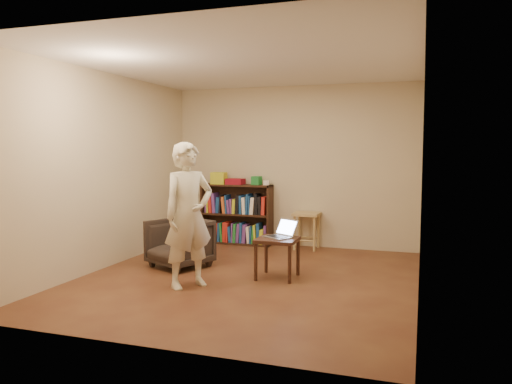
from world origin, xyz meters
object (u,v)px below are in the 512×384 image
(bookshelf, at_px, (237,218))
(side_table, at_px, (277,245))
(stool, at_px, (307,220))
(laptop, at_px, (281,233))
(armchair, at_px, (180,243))
(person, at_px, (189,215))

(bookshelf, xyz_separation_m, side_table, (1.26, -1.94, -0.03))
(stool, distance_m, side_table, 1.87)
(stool, bearing_deg, laptop, -87.24)
(armchair, bearing_deg, side_table, 19.11)
(armchair, height_order, laptop, laptop)
(person, bearing_deg, bookshelf, 44.69)
(armchair, bearing_deg, laptop, 21.95)
(bookshelf, height_order, person, person)
(armchair, xyz_separation_m, laptop, (1.44, -0.07, 0.23))
(bookshelf, height_order, laptop, bookshelf)
(bookshelf, relative_size, laptop, 2.70)
(side_table, height_order, laptop, laptop)
(bookshelf, relative_size, stool, 2.07)
(bookshelf, height_order, armchair, bookshelf)
(stool, height_order, side_table, stool)
(bookshelf, bearing_deg, side_table, -56.88)
(stool, xyz_separation_m, laptop, (0.09, -1.80, 0.08))
(armchair, relative_size, person, 0.43)
(stool, relative_size, armchair, 0.81)
(side_table, height_order, person, person)
(bookshelf, relative_size, side_table, 2.41)
(armchair, relative_size, laptop, 1.61)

